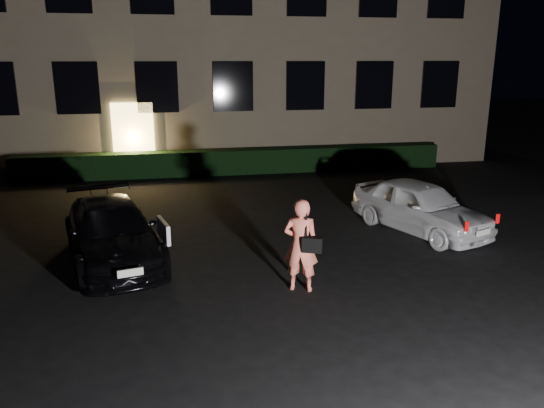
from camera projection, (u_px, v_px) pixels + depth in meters
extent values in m
plane|color=black|center=(311.00, 302.00, 8.96)|extent=(80.00, 80.00, 0.00)
cube|color=#746653|center=(220.00, 6.00, 21.55)|extent=(20.00, 8.00, 12.00)
cube|color=#FFD674|center=(134.00, 139.00, 18.36)|extent=(1.40, 0.10, 2.50)
cube|color=black|center=(77.00, 88.00, 17.58)|extent=(1.40, 0.10, 1.70)
cube|color=black|center=(157.00, 87.00, 18.05)|extent=(1.40, 0.10, 1.70)
cube|color=black|center=(233.00, 87.00, 18.51)|extent=(1.40, 0.10, 1.70)
cube|color=black|center=(305.00, 86.00, 18.97)|extent=(1.40, 0.10, 1.70)
cube|color=black|center=(374.00, 85.00, 19.44)|extent=(1.40, 0.10, 1.70)
cube|color=black|center=(440.00, 85.00, 19.90)|extent=(1.40, 0.10, 1.70)
cube|color=black|center=(236.00, 161.00, 18.78)|extent=(15.00, 0.70, 0.85)
imported|color=black|center=(112.00, 232.00, 10.72)|extent=(2.56, 4.34, 1.18)
cube|color=white|center=(164.00, 230.00, 10.37)|extent=(0.27, 0.84, 0.39)
cube|color=silver|center=(130.00, 273.00, 8.89)|extent=(0.43, 0.14, 0.13)
imported|color=white|center=(420.00, 206.00, 12.47)|extent=(2.67, 3.86, 1.22)
cube|color=red|center=(467.00, 227.00, 10.80)|extent=(0.09, 0.07, 0.20)
cube|color=red|center=(498.00, 219.00, 11.33)|extent=(0.09, 0.07, 0.20)
cube|color=silver|center=(483.00, 232.00, 11.08)|extent=(0.39, 0.19, 0.12)
imported|color=#FF7662|center=(301.00, 245.00, 9.24)|extent=(0.71, 0.59, 1.68)
cube|color=black|center=(312.00, 245.00, 9.08)|extent=(0.37, 0.26, 0.27)
cube|color=black|center=(306.00, 223.00, 9.04)|extent=(0.06, 0.07, 0.52)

